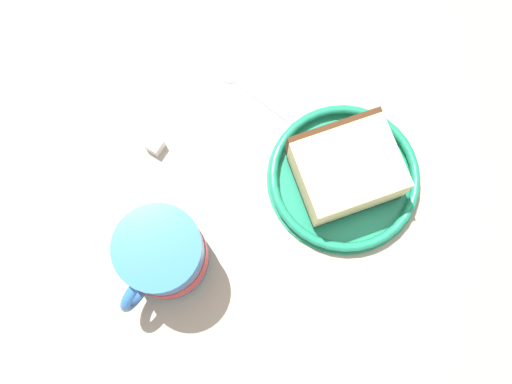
# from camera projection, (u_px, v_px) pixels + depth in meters

# --- Properties ---
(ground_plane) EXTENTS (1.26, 1.26, 0.03)m
(ground_plane) POSITION_uv_depth(u_px,v_px,m) (256.00, 182.00, 0.66)
(ground_plane) COLOR tan
(small_plate) EXTENTS (0.16, 0.16, 0.02)m
(small_plate) POSITION_uv_depth(u_px,v_px,m) (344.00, 178.00, 0.64)
(small_plate) COLOR #1E8C66
(small_plate) RESTS_ON ground_plane
(cake_slice) EXTENTS (0.13, 0.13, 0.05)m
(cake_slice) POSITION_uv_depth(u_px,v_px,m) (346.00, 169.00, 0.61)
(cake_slice) COLOR #472814
(cake_slice) RESTS_ON small_plate
(tea_mug) EXTENTS (0.08, 0.11, 0.09)m
(tea_mug) POSITION_uv_depth(u_px,v_px,m) (163.00, 255.00, 0.58)
(tea_mug) COLOR #3372BF
(tea_mug) RESTS_ON ground_plane
(teaspoon) EXTENTS (0.12, 0.04, 0.01)m
(teaspoon) POSITION_uv_depth(u_px,v_px,m) (239.00, 83.00, 0.67)
(teaspoon) COLOR silver
(teaspoon) RESTS_ON ground_plane
(folded_napkin) EXTENTS (0.13, 0.14, 0.01)m
(folded_napkin) POSITION_uv_depth(u_px,v_px,m) (396.00, 350.00, 0.60)
(folded_napkin) COLOR beige
(folded_napkin) RESTS_ON ground_plane
(sugar_cube) EXTENTS (0.02, 0.02, 0.02)m
(sugar_cube) POSITION_uv_depth(u_px,v_px,m) (155.00, 145.00, 0.65)
(sugar_cube) COLOR white
(sugar_cube) RESTS_ON ground_plane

